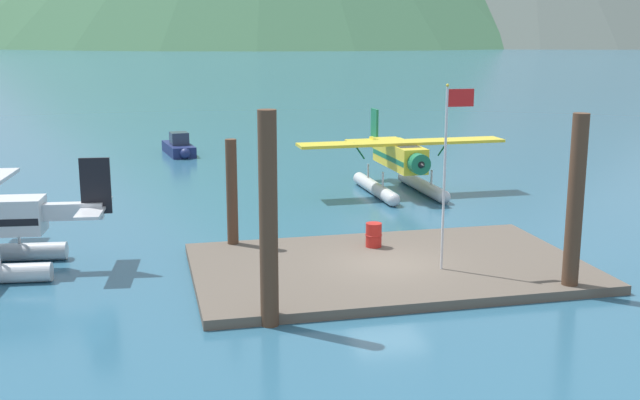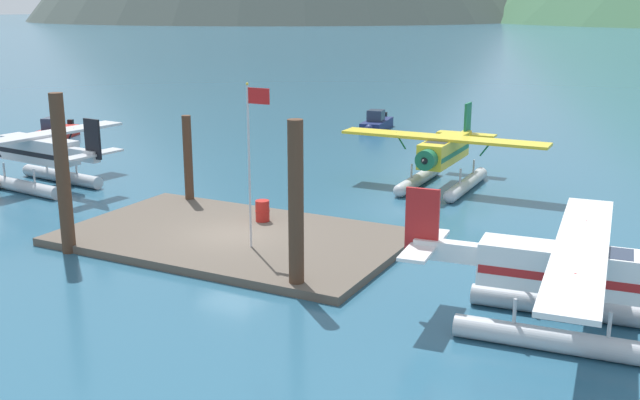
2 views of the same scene
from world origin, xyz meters
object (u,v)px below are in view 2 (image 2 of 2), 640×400
at_px(flagpole, 252,147).
at_px(boat_navy_open_north, 376,123).
at_px(seaplane_silver_port_fwd, 39,157).
at_px(seaplane_white_stbd_aft, 568,281).
at_px(seaplane_yellow_bow_right, 443,157).
at_px(boat_red_open_west, 54,132).
at_px(fuel_drum, 262,211).

bearing_deg(flagpole, boat_navy_open_north, 104.18).
distance_m(seaplane_silver_port_fwd, seaplane_white_stbd_aft, 27.36).
height_order(seaplane_silver_port_fwd, seaplane_yellow_bow_right, same).
height_order(boat_red_open_west, boat_navy_open_north, same).
xyz_separation_m(seaplane_yellow_bow_right, boat_navy_open_north, (-10.08, 15.16, -1.09)).
bearing_deg(flagpole, seaplane_yellow_bow_right, 77.62).
distance_m(seaplane_white_stbd_aft, boat_navy_open_north, 35.49).
bearing_deg(seaplane_silver_port_fwd, seaplane_white_stbd_aft, -12.37).
xyz_separation_m(flagpole, fuel_drum, (-1.52, 3.09, -3.33)).
xyz_separation_m(fuel_drum, seaplane_yellow_bow_right, (4.42, 10.15, 0.84)).
relative_size(seaplane_white_stbd_aft, boat_red_open_west, 2.23).
bearing_deg(seaplane_yellow_bow_right, boat_navy_open_north, 123.63).
distance_m(flagpole, seaplane_yellow_bow_right, 13.78).
relative_size(seaplane_silver_port_fwd, boat_red_open_west, 2.23).
relative_size(seaplane_silver_port_fwd, boat_navy_open_north, 2.15).
height_order(flagpole, boat_red_open_west, flagpole).
height_order(flagpole, seaplane_yellow_bow_right, flagpole).
bearing_deg(boat_red_open_west, seaplane_yellow_bow_right, -2.73).
xyz_separation_m(seaplane_white_stbd_aft, seaplane_yellow_bow_right, (-8.52, 15.05, 0.00)).
height_order(fuel_drum, seaplane_silver_port_fwd, seaplane_silver_port_fwd).
bearing_deg(boat_navy_open_north, boat_red_open_west, -142.89).
relative_size(flagpole, boat_navy_open_north, 1.24).
distance_m(flagpole, seaplane_white_stbd_aft, 11.83).
relative_size(seaplane_yellow_bow_right, boat_red_open_west, 2.21).
relative_size(seaplane_yellow_bow_right, boat_navy_open_north, 2.14).
xyz_separation_m(seaplane_white_stbd_aft, boat_navy_open_north, (-18.60, 30.20, -1.09)).
xyz_separation_m(fuel_drum, boat_navy_open_north, (-5.66, 25.31, -0.25)).
bearing_deg(boat_navy_open_north, seaplane_silver_port_fwd, -108.46).
relative_size(fuel_drum, seaplane_yellow_bow_right, 0.08).
bearing_deg(flagpole, seaplane_white_stbd_aft, -9.02).
bearing_deg(seaplane_white_stbd_aft, boat_red_open_west, 156.00).
distance_m(flagpole, seaplane_silver_port_fwd, 16.02).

